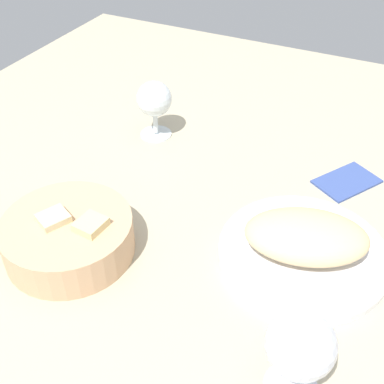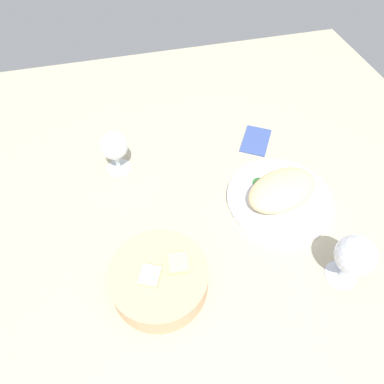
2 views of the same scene
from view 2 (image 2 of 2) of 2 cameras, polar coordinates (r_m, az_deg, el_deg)
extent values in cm
cube|color=#BBAE90|center=(83.78, 3.35, -1.62)|extent=(140.00, 140.00, 2.00)
cylinder|color=white|center=(84.65, 14.34, -1.12)|extent=(25.14, 25.14, 1.40)
ellipsoid|color=beige|center=(81.98, 14.81, 0.37)|extent=(20.48, 16.08, 5.60)
cone|color=#398135|center=(85.21, 11.31, 1.83)|extent=(3.68, 3.68, 1.65)
cylinder|color=tan|center=(69.34, -5.47, -14.23)|extent=(19.24, 19.24, 5.89)
cube|color=beige|center=(67.33, -6.89, -14.23)|extent=(5.17, 5.36, 4.15)
cube|color=beige|center=(67.81, -2.23, -12.32)|extent=(4.07, 4.45, 4.12)
cylinder|color=silver|center=(91.11, -12.05, 4.02)|extent=(6.25, 6.25, 0.60)
cylinder|color=silver|center=(89.45, -12.30, 5.02)|extent=(1.00, 1.00, 4.05)
sphere|color=silver|center=(85.66, -12.92, 7.54)|extent=(6.91, 6.91, 6.91)
cylinder|color=silver|center=(78.55, 23.50, -12.49)|extent=(6.38, 6.38, 0.60)
cylinder|color=silver|center=(76.57, 24.07, -11.68)|extent=(1.00, 1.00, 4.16)
sphere|color=silver|center=(71.73, 25.61, -9.47)|extent=(7.75, 7.75, 7.75)
cube|color=#3A5095|center=(97.92, 10.59, 8.51)|extent=(11.76, 13.04, 0.80)
camera|label=1|loc=(0.43, 77.31, -10.17)|focal=46.22mm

